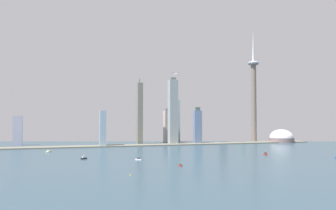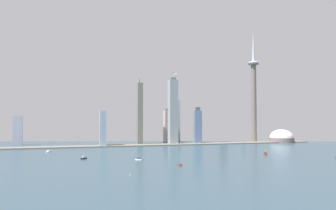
{
  "view_description": "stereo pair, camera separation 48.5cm",
  "coord_description": "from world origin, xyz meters",
  "px_view_note": "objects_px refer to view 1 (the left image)",
  "views": [
    {
      "loc": [
        -182.69,
        -336.86,
        70.11
      ],
      "look_at": [
        58.53,
        489.3,
        104.03
      ],
      "focal_mm": 35.48,
      "sensor_mm": 36.0,
      "label": 1
    },
    {
      "loc": [
        -182.22,
        -337.0,
        70.11
      ],
      "look_at": [
        58.53,
        489.3,
        104.03
      ],
      "focal_mm": 35.48,
      "sensor_mm": 36.0,
      "label": 2
    }
  ],
  "objects_px": {
    "skyscraper_7": "(175,121)",
    "boat_3": "(180,165)",
    "skyscraper_6": "(103,128)",
    "skyscraper_8": "(198,126)",
    "boat_4": "(139,159)",
    "airplane": "(175,74)",
    "skyscraper_1": "(173,112)",
    "skyscraper_0": "(139,113)",
    "observation_tower": "(254,91)",
    "skyscraper_3": "(222,123)",
    "skyscraper_2": "(18,130)",
    "stadium_dome": "(281,138)",
    "skyscraper_5": "(242,133)",
    "boat_0": "(49,151)",
    "boat_2": "(265,154)",
    "channel_buoy_0": "(45,153)",
    "skyscraper_4": "(167,126)",
    "boat_5": "(84,158)",
    "channel_buoy_1": "(130,174)"
  },
  "relations": [
    {
      "from": "skyscraper_7",
      "to": "boat_0",
      "type": "xyz_separation_m",
      "value": [
        -335.92,
        -200.18,
        -60.18
      ]
    },
    {
      "from": "skyscraper_3",
      "to": "boat_0",
      "type": "relative_size",
      "value": 7.9
    },
    {
      "from": "boat_2",
      "to": "stadium_dome",
      "type": "bearing_deg",
      "value": 152.06
    },
    {
      "from": "skyscraper_5",
      "to": "boat_3",
      "type": "relative_size",
      "value": 4.56
    },
    {
      "from": "skyscraper_0",
      "to": "skyscraper_4",
      "type": "bearing_deg",
      "value": 14.17
    },
    {
      "from": "skyscraper_6",
      "to": "channel_buoy_0",
      "type": "bearing_deg",
      "value": -131.49
    },
    {
      "from": "skyscraper_4",
      "to": "boat_4",
      "type": "height_order",
      "value": "skyscraper_4"
    },
    {
      "from": "skyscraper_7",
      "to": "boat_3",
      "type": "distance_m",
      "value": 490.62
    },
    {
      "from": "skyscraper_0",
      "to": "boat_2",
      "type": "xyz_separation_m",
      "value": [
        181.13,
        -321.4,
        -80.74
      ]
    },
    {
      "from": "skyscraper_4",
      "to": "skyscraper_6",
      "type": "xyz_separation_m",
      "value": [
        -185.48,
        -64.44,
        -2.39
      ]
    },
    {
      "from": "observation_tower",
      "to": "skyscraper_6",
      "type": "distance_m",
      "value": 452.51
    },
    {
      "from": "skyscraper_7",
      "to": "boat_0",
      "type": "height_order",
      "value": "skyscraper_7"
    },
    {
      "from": "channel_buoy_1",
      "to": "boat_5",
      "type": "bearing_deg",
      "value": 105.21
    },
    {
      "from": "stadium_dome",
      "to": "skyscraper_2",
      "type": "bearing_deg",
      "value": 172.6
    },
    {
      "from": "boat_4",
      "to": "boat_5",
      "type": "distance_m",
      "value": 95.15
    },
    {
      "from": "skyscraper_2",
      "to": "skyscraper_7",
      "type": "distance_m",
      "value": 425.26
    },
    {
      "from": "observation_tower",
      "to": "skyscraper_8",
      "type": "height_order",
      "value": "observation_tower"
    },
    {
      "from": "skyscraper_4",
      "to": "skyscraper_8",
      "type": "height_order",
      "value": "skyscraper_8"
    },
    {
      "from": "stadium_dome",
      "to": "airplane",
      "type": "distance_m",
      "value": 361.84
    },
    {
      "from": "skyscraper_4",
      "to": "channel_buoy_0",
      "type": "relative_size",
      "value": 52.26
    },
    {
      "from": "skyscraper_4",
      "to": "channel_buoy_0",
      "type": "distance_m",
      "value": 373.21
    },
    {
      "from": "boat_4",
      "to": "airplane",
      "type": "height_order",
      "value": "airplane"
    },
    {
      "from": "boat_2",
      "to": "boat_3",
      "type": "height_order",
      "value": "boat_2"
    },
    {
      "from": "skyscraper_1",
      "to": "skyscraper_6",
      "type": "bearing_deg",
      "value": -174.55
    },
    {
      "from": "boat_0",
      "to": "channel_buoy_0",
      "type": "bearing_deg",
      "value": 30.86
    },
    {
      "from": "airplane",
      "to": "skyscraper_3",
      "type": "bearing_deg",
      "value": 104.9
    },
    {
      "from": "observation_tower",
      "to": "skyscraper_8",
      "type": "relative_size",
      "value": 3.31
    },
    {
      "from": "stadium_dome",
      "to": "channel_buoy_0",
      "type": "xyz_separation_m",
      "value": [
        -635.76,
        -136.72,
        -10.9
      ]
    },
    {
      "from": "skyscraper_0",
      "to": "skyscraper_7",
      "type": "distance_m",
      "value": 127.81
    },
    {
      "from": "boat_3",
      "to": "channel_buoy_0",
      "type": "height_order",
      "value": "boat_3"
    },
    {
      "from": "skyscraper_8",
      "to": "boat_3",
      "type": "xyz_separation_m",
      "value": [
        -178.65,
        -386.02,
        -45.96
      ]
    },
    {
      "from": "skyscraper_3",
      "to": "boat_3",
      "type": "xyz_separation_m",
      "value": [
        -299.0,
        -482.72,
        -52.9
      ]
    },
    {
      "from": "observation_tower",
      "to": "skyscraper_3",
      "type": "distance_m",
      "value": 142.02
    },
    {
      "from": "skyscraper_5",
      "to": "stadium_dome",
      "type": "bearing_deg",
      "value": -59.73
    },
    {
      "from": "skyscraper_7",
      "to": "boat_3",
      "type": "relative_size",
      "value": 11.63
    },
    {
      "from": "skyscraper_4",
      "to": "boat_3",
      "type": "relative_size",
      "value": 9.16
    },
    {
      "from": "boat_4",
      "to": "channel_buoy_1",
      "type": "xyz_separation_m",
      "value": [
        -38.91,
        -142.87,
        -0.43
      ]
    },
    {
      "from": "skyscraper_2",
      "to": "boat_2",
      "type": "xyz_separation_m",
      "value": [
        490.13,
        -368.66,
        -36.33
      ]
    },
    {
      "from": "skyscraper_6",
      "to": "boat_0",
      "type": "xyz_separation_m",
      "value": [
        -118.83,
        -106.74,
        -43.0
      ]
    },
    {
      "from": "skyscraper_0",
      "to": "skyscraper_2",
      "type": "bearing_deg",
      "value": 171.3
    },
    {
      "from": "skyscraper_0",
      "to": "skyscraper_2",
      "type": "distance_m",
      "value": 315.73
    },
    {
      "from": "channel_buoy_0",
      "to": "observation_tower",
      "type": "bearing_deg",
      "value": 16.29
    },
    {
      "from": "skyscraper_6",
      "to": "boat_3",
      "type": "xyz_separation_m",
      "value": [
        78.92,
        -373.44,
        -43.12
      ]
    },
    {
      "from": "observation_tower",
      "to": "boat_4",
      "type": "bearing_deg",
      "value": -142.31
    },
    {
      "from": "skyscraper_5",
      "to": "channel_buoy_0",
      "type": "relative_size",
      "value": 25.99
    },
    {
      "from": "skyscraper_0",
      "to": "airplane",
      "type": "bearing_deg",
      "value": 3.31
    },
    {
      "from": "stadium_dome",
      "to": "skyscraper_7",
      "type": "relative_size",
      "value": 0.57
    },
    {
      "from": "skyscraper_6",
      "to": "skyscraper_8",
      "type": "xyz_separation_m",
      "value": [
        257.57,
        12.58,
        2.84
      ]
    },
    {
      "from": "skyscraper_0",
      "to": "boat_5",
      "type": "relative_size",
      "value": 15.48
    },
    {
      "from": "skyscraper_6",
      "to": "skyscraper_8",
      "type": "relative_size",
      "value": 0.88
    }
  ]
}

